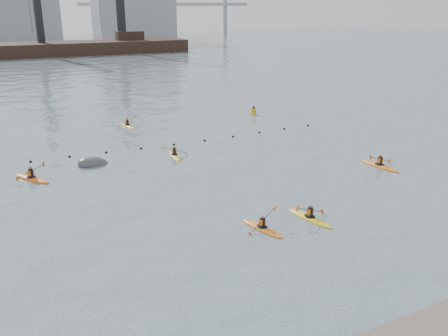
% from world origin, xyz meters
% --- Properties ---
extents(ground, '(400.00, 400.00, 0.00)m').
position_xyz_m(ground, '(0.00, 0.00, 0.00)').
color(ground, '#384751').
rests_on(ground, ground).
extents(float_line, '(33.24, 0.73, 0.24)m').
position_xyz_m(float_line, '(-0.50, 22.53, 0.03)').
color(float_line, black).
rests_on(float_line, ground).
extents(barge_pier, '(72.00, 19.30, 29.50)m').
position_xyz_m(barge_pier, '(-0.22, 110.00, 1.89)').
color(barge_pier, black).
rests_on(barge_pier, ground).
extents(skyline, '(141.00, 28.00, 22.00)m').
position_xyz_m(skyline, '(2.23, 150.27, 9.25)').
color(skyline, gray).
rests_on(skyline, ground).
extents(kayaker_0, '(2.15, 3.16, 1.28)m').
position_xyz_m(kayaker_0, '(-0.56, 4.24, 0.10)').
color(kayaker_0, orange).
rests_on(kayaker_0, ground).
extents(kayaker_1, '(2.30, 3.42, 1.26)m').
position_xyz_m(kayaker_1, '(2.62, 4.14, 0.10)').
color(kayaker_1, yellow).
rests_on(kayaker_1, ground).
extents(kayaker_2, '(2.57, 3.43, 1.16)m').
position_xyz_m(kayaker_2, '(-11.32, 18.49, 0.11)').
color(kayaker_2, orange).
rests_on(kayaker_2, ground).
extents(kayaker_3, '(2.16, 3.19, 1.16)m').
position_xyz_m(kayaker_3, '(-0.16, 19.09, 0.10)').
color(kayaker_3, gold).
rests_on(kayaker_3, ground).
extents(kayaker_4, '(2.48, 3.68, 1.32)m').
position_xyz_m(kayaker_4, '(13.14, 9.51, 0.11)').
color(kayaker_4, orange).
rests_on(kayaker_4, ground).
extents(kayaker_5, '(2.14, 3.16, 1.20)m').
position_xyz_m(kayaker_5, '(-0.89, 30.80, 0.09)').
color(kayaker_5, yellow).
rests_on(kayaker_5, ground).
extents(mooring_buoy, '(2.86, 1.80, 1.74)m').
position_xyz_m(mooring_buoy, '(-6.63, 19.95, 0.00)').
color(mooring_buoy, '#3E4043').
rests_on(mooring_buoy, ground).
extents(nav_buoy, '(0.66, 0.66, 1.20)m').
position_xyz_m(nav_buoy, '(13.59, 29.92, 0.37)').
color(nav_buoy, gold).
rests_on(nav_buoy, ground).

